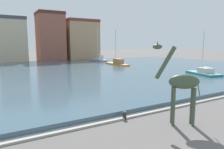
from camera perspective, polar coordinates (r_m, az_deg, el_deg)
The scene contains 10 objects.
harbor_water at distance 33.91m, azimuth -16.71°, elevation 0.49°, with size 84.35×44.01×0.41m, color #3D5666.
quay_edge_coping at distance 13.76m, azimuth 5.69°, elevation -11.45°, with size 84.35×0.50×0.12m, color #ADA89E.
giraffe_statue at distance 12.43m, azimuth 18.95°, elevation -2.32°, with size 2.53×1.94×4.92m.
sailboat_grey at distance 52.96m, azimuth -4.00°, elevation 4.10°, with size 2.05×7.68×8.92m.
sailboat_orange at distance 43.55m, azimuth 1.06°, elevation 3.03°, with size 1.80×8.39×7.88m.
sailboat_teal at distance 32.31m, azimuth 23.88°, elevation 0.23°, with size 3.43×6.20×6.61m.
mooring_bollard at distance 13.20m, azimuth 3.55°, elevation -11.42°, with size 0.24×0.24×0.50m, color #232326.
townhouse_wide_warehouse at distance 57.69m, azimuth -26.30°, elevation 8.68°, with size 6.74×6.37×11.48m.
townhouse_end_terrace at distance 58.62m, azimuth -16.92°, elevation 10.03°, with size 6.82×7.31×13.23m.
townhouse_narrow_midrow at distance 61.12m, azimuth -8.75°, elevation 9.51°, with size 9.12×7.74×11.72m.
Camera 1 is at (-7.57, -2.06, 4.76)m, focal length 32.48 mm.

